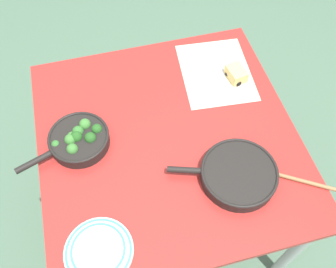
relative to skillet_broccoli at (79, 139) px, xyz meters
name	(u,v)px	position (x,y,z in m)	size (l,w,h in m)	color
ground_plane	(168,209)	(-0.06, -0.35, -0.81)	(14.00, 14.00, 0.00)	#51755B
dining_table_red	(168,148)	(-0.06, -0.35, -0.12)	(1.07, 1.04, 0.77)	#B72D28
skillet_broccoli	(79,139)	(0.00, 0.00, 0.00)	(0.24, 0.37, 0.08)	black
skillet_eggs	(238,174)	(-0.30, -0.55, -0.01)	(0.29, 0.40, 0.05)	black
wooden_spoon	(280,175)	(-0.34, -0.71, -0.03)	(0.23, 0.35, 0.02)	#A87A4C
parchment_sheet	(216,72)	(0.23, -0.65, -0.03)	(0.42, 0.34, 0.00)	beige
grater_knife	(227,74)	(0.20, -0.69, -0.02)	(0.23, 0.11, 0.02)	silver
cheese_block	(236,74)	(0.17, -0.72, -0.01)	(0.11, 0.08, 0.05)	#EFD67A
dinner_plate_stack	(99,251)	(-0.45, -0.01, -0.02)	(0.24, 0.24, 0.03)	white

